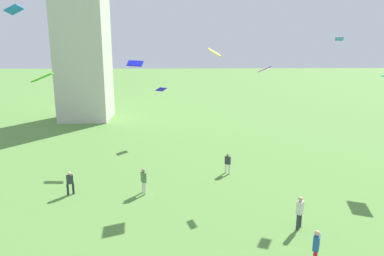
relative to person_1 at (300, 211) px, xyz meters
The scene contains 12 objects.
person_1 is the anchor object (origin of this frame).
person_2 3.39m from the person_1, 95.57° to the right, with size 0.44×0.53×1.75m.
person_3 8.87m from the person_1, 108.53° to the left, with size 0.44×0.46×1.56m.
person_4 14.42m from the person_1, 160.31° to the left, with size 0.47×0.39×1.57m.
person_5 10.05m from the person_1, 151.04° to the left, with size 0.41×0.51×1.72m.
kite_flying_0 12.06m from the person_1, 116.10° to the left, with size 0.90×1.41×0.65m.
kite_flying_3 12.36m from the person_1, 59.19° to the left, with size 0.79×0.91×0.25m.
kite_flying_4 19.08m from the person_1, 152.46° to the left, with size 1.56×1.27×0.70m.
kite_flying_5 20.46m from the person_1, 114.27° to the left, with size 1.16×1.14×0.56m.
kite_flying_6 10.27m from the person_1, 93.94° to the left, with size 0.90×1.00×0.48m.
kite_flying_8 28.22m from the person_1, 142.68° to the left, with size 1.66×1.24×0.91m.
kite_flying_11 18.61m from the person_1, 126.05° to the left, with size 1.39×0.97×0.51m.
Camera 1 is at (0.40, -4.51, 10.02)m, focal length 34.61 mm.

